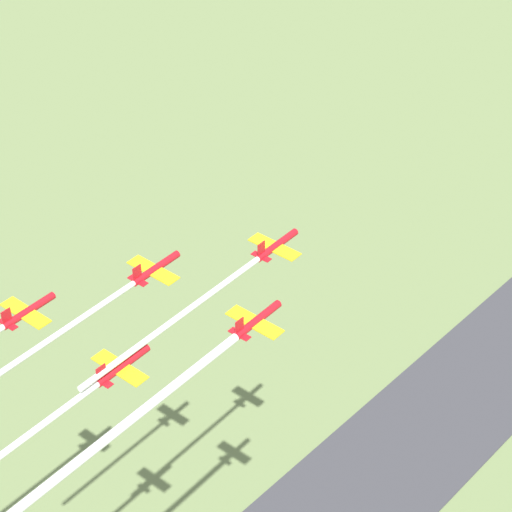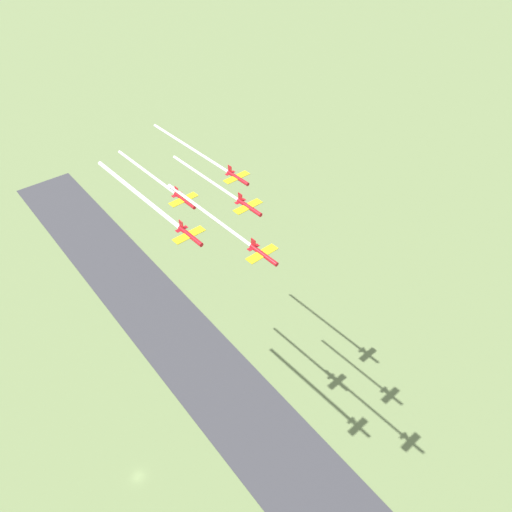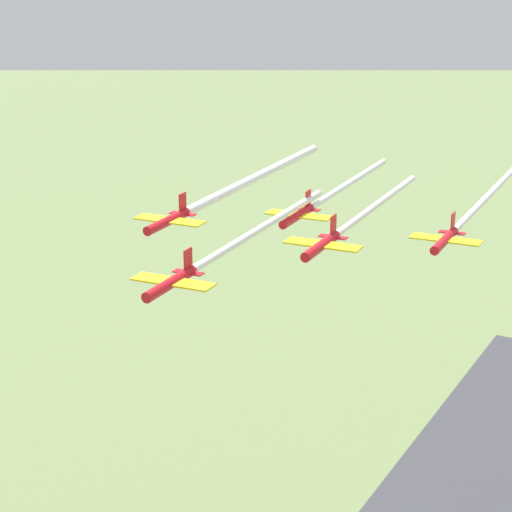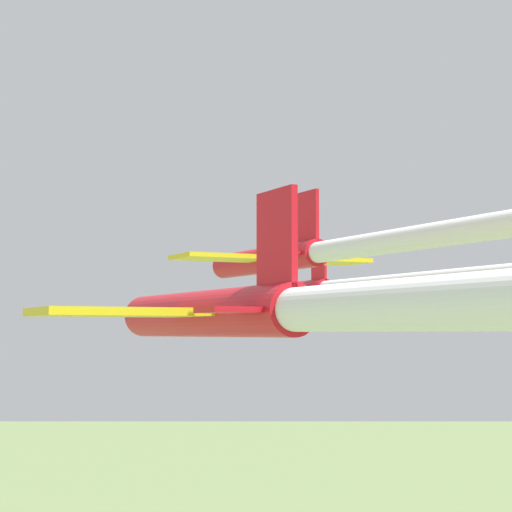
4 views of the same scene
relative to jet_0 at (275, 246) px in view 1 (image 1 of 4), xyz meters
name	(u,v)px [view 1 (image 1 of 4)]	position (x,y,z in m)	size (l,w,h in m)	color
jet_0	(275,246)	(0.00, 0.00, 0.00)	(10.12, 9.47, 3.40)	red
jet_1	(154,269)	(-18.11, 10.34, 0.61)	(10.12, 9.47, 3.40)	red
jet_2	(256,321)	(-17.84, -10.81, 1.16)	(10.12, 9.47, 3.40)	red
jet_3	(27,312)	(-36.23, 20.68, -2.33)	(10.12, 9.47, 3.40)	red
jet_4	(121,367)	(-35.95, -0.47, -1.43)	(10.12, 9.47, 3.40)	red
smoke_trail_0	(176,319)	(-24.25, -0.31, -0.05)	(39.22, 1.46, 0.95)	white
smoke_trail_1	(52,338)	(-39.63, 10.06, 0.56)	(33.75, 1.34, 0.90)	white
smoke_trail_2	(124,426)	(-45.33, -11.16, 1.11)	(45.70, 1.89, 1.30)	white
smoke_trail_4	(2,455)	(-57.80, -0.75, -1.48)	(34.42, 1.42, 0.97)	white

